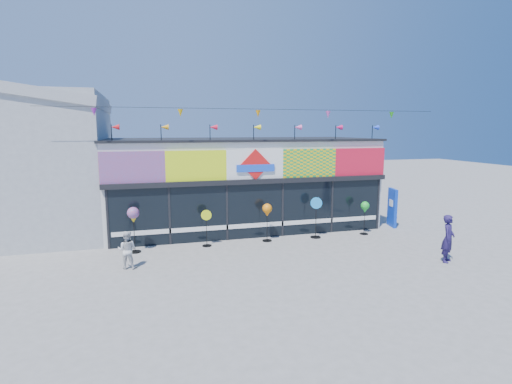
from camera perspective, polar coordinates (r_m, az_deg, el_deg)
name	(u,v)px	position (r m, az deg, el deg)	size (l,w,h in m)	color
ground	(282,264)	(13.79, 3.75, -10.19)	(80.00, 80.00, 0.00)	slate
kite_shop	(241,182)	(18.90, -2.18, 1.42)	(16.00, 5.70, 5.31)	silver
neighbour_building	(8,160)	(20.13, -31.96, 3.85)	(8.18, 7.20, 6.87)	#AAADAF
blue_sign	(392,208)	(19.74, 18.89, -2.11)	(0.34, 0.90, 1.79)	#0C35B5
spinner_0	(133,216)	(15.30, -17.12, -3.33)	(0.43, 0.43, 1.71)	black
spinner_1	(207,227)	(15.66, -7.08, -5.00)	(0.40, 0.37, 1.44)	black
spinner_2	(267,211)	(16.14, 1.61, -2.76)	(0.39, 0.39, 1.55)	black
spinner_3	(316,216)	(16.91, 8.57, -3.47)	(0.47, 0.44, 1.72)	black
spinner_4	(365,208)	(17.85, 15.30, -2.23)	(0.37, 0.37, 1.45)	black
adult_man	(448,239)	(15.21, 25.76, -6.01)	(0.60, 0.39, 1.65)	#211748
child	(127,250)	(13.81, -17.94, -7.86)	(0.61, 0.35, 1.25)	silver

